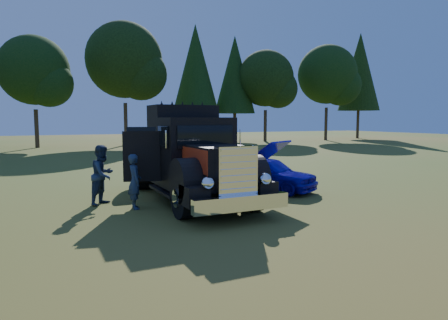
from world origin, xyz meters
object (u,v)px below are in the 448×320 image
hotrod_coupe (267,173)px  spectator_far (103,175)px  diamond_t_truck (192,160)px  spectator_near (135,181)px

hotrod_coupe → spectator_far: 5.65m
diamond_t_truck → spectator_near: (-1.89, -0.39, -0.49)m
hotrod_coupe → spectator_far: bearing=178.7°
hotrod_coupe → spectator_near: 4.99m
spectator_near → spectator_far: spectator_far is taller
diamond_t_truck → hotrod_coupe: 3.14m
hotrod_coupe → spectator_far: (-5.64, 0.12, 0.27)m
hotrod_coupe → spectator_near: bearing=-169.8°
diamond_t_truck → spectator_far: diamond_t_truck is taller
spectator_near → spectator_far: bearing=37.2°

